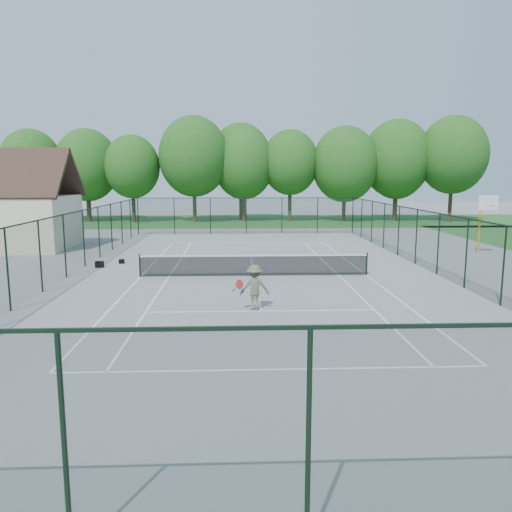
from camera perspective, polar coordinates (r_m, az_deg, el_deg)
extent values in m
plane|color=gray|center=(24.23, -0.19, -2.29)|extent=(140.00, 140.00, 0.00)
cube|color=#306F2B|center=(53.96, -1.39, 4.03)|extent=(80.00, 16.00, 0.01)
cube|color=white|center=(35.95, -0.90, 1.47)|extent=(10.97, 0.08, 0.01)
cube|color=white|center=(12.81, 1.85, -12.83)|extent=(10.97, 0.08, 0.01)
cube|color=white|center=(30.53, -0.64, 0.10)|extent=(8.23, 0.08, 0.01)
cube|color=white|center=(18.01, 0.57, -6.30)|extent=(8.23, 0.08, 0.01)
cube|color=white|center=(25.04, 12.46, -2.12)|extent=(0.08, 23.77, 0.01)
cube|color=white|center=(24.65, -13.05, -2.32)|extent=(0.08, 23.77, 0.01)
cube|color=white|center=(24.72, 9.39, -2.17)|extent=(0.08, 23.77, 0.01)
cube|color=white|center=(24.43, -9.89, -2.32)|extent=(0.08, 23.77, 0.01)
cube|color=white|center=(24.23, -0.19, -2.28)|extent=(0.08, 12.80, 0.01)
cylinder|color=black|center=(24.55, -13.13, -1.07)|extent=(0.08, 0.08, 1.10)
cylinder|color=black|center=(24.94, 12.54, -0.89)|extent=(0.08, 0.08, 1.10)
cube|color=black|center=(24.14, -0.19, -1.12)|extent=(11.00, 0.02, 0.96)
cube|color=white|center=(24.05, -0.19, 0.05)|extent=(11.00, 0.05, 0.07)
cube|color=#1A3320|center=(41.87, -1.12, 4.61)|extent=(18.00, 0.02, 3.00)
cube|color=#1A3320|center=(6.67, 6.00, -20.51)|extent=(18.00, 0.02, 3.00)
cube|color=#1A3320|center=(25.92, 20.11, 1.27)|extent=(0.02, 36.00, 3.00)
cube|color=#1A3320|center=(25.30, -21.02, 1.03)|extent=(0.02, 36.00, 3.00)
cube|color=black|center=(41.78, -1.13, 6.66)|extent=(18.00, 0.05, 0.05)
cube|color=black|center=(6.07, 6.23, -8.10)|extent=(18.00, 0.05, 0.05)
cube|color=black|center=(25.77, 20.29, 4.57)|extent=(0.05, 36.00, 0.05)
cube|color=black|center=(25.15, -21.22, 4.42)|extent=(0.05, 36.00, 0.05)
cube|color=#F4E9C5|center=(37.09, -26.43, 3.47)|extent=(8.00, 6.00, 3.50)
cube|color=#463023|center=(38.34, -25.86, 8.53)|extent=(8.60, 3.27, 3.27)
cylinder|color=#473024|center=(56.02, -18.62, 5.89)|extent=(0.40, 0.40, 4.20)
ellipsoid|color=#2E6C21|center=(55.97, -18.82, 9.88)|extent=(6.40, 6.40, 7.40)
cylinder|color=#473024|center=(53.81, -1.40, 6.25)|extent=(0.40, 0.40, 4.20)
ellipsoid|color=#2E6C21|center=(53.76, -1.42, 10.41)|extent=(6.40, 6.40, 7.40)
cylinder|color=#473024|center=(56.54, 15.66, 6.06)|extent=(0.40, 0.40, 4.20)
ellipsoid|color=#2E6C21|center=(56.49, 15.84, 10.01)|extent=(6.40, 6.40, 7.40)
cylinder|color=gold|center=(34.31, 24.18, 3.23)|extent=(0.12, 0.12, 3.50)
cube|color=gold|center=(33.80, 24.70, 5.85)|extent=(0.08, 0.90, 0.08)
cube|color=white|center=(33.41, 25.03, 5.54)|extent=(1.20, 0.05, 0.90)
torus|color=#DC470D|center=(33.21, 25.19, 5.25)|extent=(0.48, 0.48, 0.02)
cube|color=black|center=(27.67, -17.45, -0.92)|extent=(0.43, 0.26, 0.34)
cube|color=black|center=(28.59, -15.11, -0.60)|extent=(0.36, 0.27, 0.24)
imported|color=#5E6449|center=(18.02, -0.16, -3.60)|extent=(1.09, 0.65, 1.65)
sphere|color=yellow|center=(18.45, 3.50, -2.61)|extent=(0.07, 0.07, 0.07)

